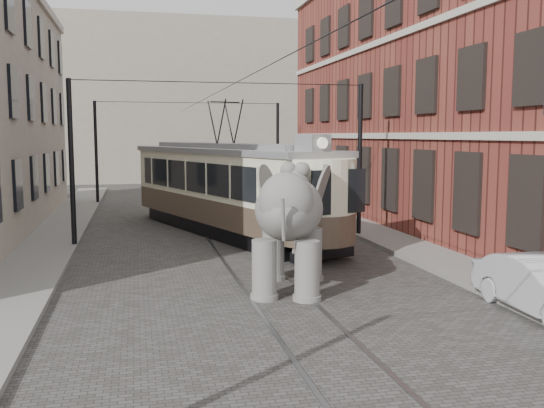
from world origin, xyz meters
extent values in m
plane|color=#474442|center=(0.00, 0.00, 0.00)|extent=(120.00, 120.00, 0.00)
cube|color=slate|center=(6.00, 0.00, 0.07)|extent=(2.00, 60.00, 0.15)
cube|color=slate|center=(-6.50, 0.00, 0.07)|extent=(2.00, 60.00, 0.15)
cube|color=maroon|center=(11.00, 9.00, 6.00)|extent=(8.00, 26.00, 12.00)
cube|color=gray|center=(0.00, 40.00, 7.00)|extent=(28.00, 10.00, 14.00)
camera|label=1|loc=(-3.40, -16.31, 4.02)|focal=39.77mm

